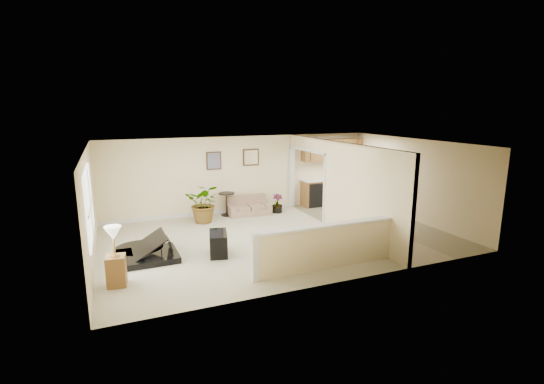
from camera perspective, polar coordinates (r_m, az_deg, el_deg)
name	(u,v)px	position (r m, az deg, el deg)	size (l,w,h in m)	color
floor	(278,237)	(10.62, 0.90, -6.58)	(9.00, 9.00, 0.00)	#B8B08F
back_wall	(242,174)	(13.05, -4.34, 2.58)	(9.00, 0.04, 2.50)	beige
front_wall	(340,222)	(7.71, 9.86, -4.29)	(9.00, 0.04, 2.50)	beige
left_wall	(90,208)	(9.49, -24.89, -2.16)	(0.04, 6.00, 2.50)	beige
right_wall	(414,180)	(12.74, 19.84, 1.66)	(0.04, 6.00, 2.50)	beige
ceiling	(278,144)	(10.10, 0.95, 6.98)	(9.00, 6.00, 0.04)	white
kitchen_vinyl	(375,224)	(12.17, 14.68, -4.52)	(2.70, 6.00, 0.01)	gray
interior_partition	(333,186)	(11.33, 8.79, 0.86)	(0.18, 5.99, 2.50)	beige
pony_half_wall	(324,246)	(8.55, 7.59, -7.74)	(3.42, 0.22, 1.00)	beige
left_window	(89,205)	(8.95, -25.01, -1.65)	(0.05, 2.15, 1.45)	white
wall_art_left	(214,161)	(12.68, -8.42, 4.50)	(0.48, 0.04, 0.58)	#3E2816
wall_mirror	(251,157)	(13.04, -3.08, 5.03)	(0.55, 0.04, 0.55)	#3E2816
kitchen_cabinets	(330,180)	(14.19, 8.37, 1.70)	(2.36, 0.65, 2.33)	brown
piano	(144,236)	(9.53, -18.02, -6.06)	(1.61, 1.66, 1.26)	black
piano_bench	(218,243)	(9.45, -7.77, -7.39)	(0.40, 0.80, 0.53)	black
loveseat	(248,205)	(12.84, -3.49, -1.93)	(1.37, 0.81, 0.77)	#977960
accent_table	(227,201)	(12.69, -6.58, -1.31)	(0.51, 0.51, 0.74)	black
palm_plant	(205,203)	(12.02, -9.72, -1.63)	(1.36, 1.29, 1.19)	black
small_plant	(277,205)	(13.01, 0.77, -1.86)	(0.40, 0.40, 0.62)	black
lamp_stand	(116,261)	(8.28, -21.72, -9.25)	(0.40, 0.40, 1.20)	brown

